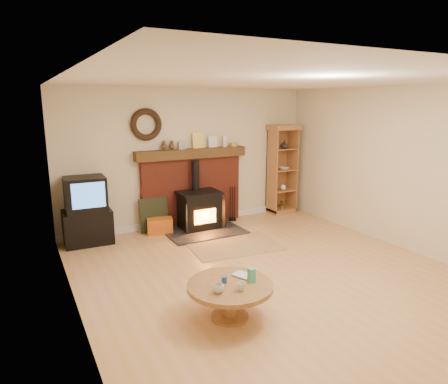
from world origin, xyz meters
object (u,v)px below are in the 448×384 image
tv_unit (87,212)px  coffee_table (230,290)px  curio_cabinet (281,169)px  wood_stove (200,211)px

tv_unit → coffee_table: bearing=-73.4°
curio_cabinet → coffee_table: bearing=-132.7°
curio_cabinet → coffee_table: 4.55m
wood_stove → coffee_table: 3.20m
tv_unit → curio_cabinet: (4.02, 0.09, 0.39)m
coffee_table → wood_stove: bearing=71.5°
tv_unit → coffee_table: size_ratio=1.20×
wood_stove → curio_cabinet: 2.14m
curio_cabinet → wood_stove: bearing=-172.2°
wood_stove → coffee_table: bearing=-108.5°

